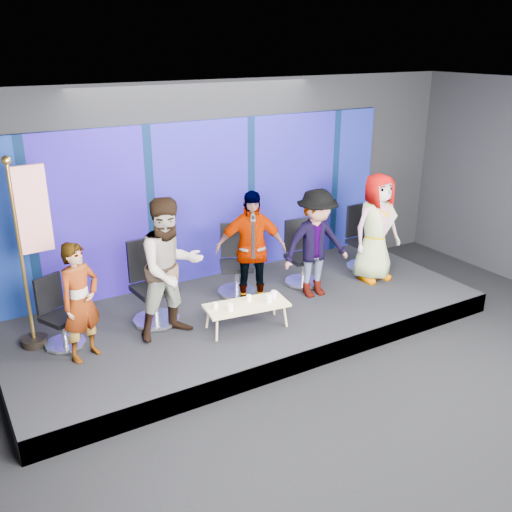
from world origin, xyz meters
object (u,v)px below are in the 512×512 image
object	(u,v)px
chair_b	(153,296)
panelist_e	(376,228)
chair_e	(363,248)
mug_c	(249,298)
flag_stand	(31,249)
panelist_a	(81,302)
mug_a	(215,306)
panelist_c	(251,249)
panelist_d	(316,244)
panelist_b	(171,269)
chair_d	(301,263)
mug_b	(230,307)
mug_e	(274,294)
chair_c	(236,271)
chair_a	(60,324)
mug_d	(269,298)

from	to	relation	value
chair_b	panelist_e	size ratio (longest dim) A/B	0.66
chair_e	mug_c	size ratio (longest dim) A/B	13.23
flag_stand	chair_b	bearing A→B (deg)	-10.90
panelist_a	mug_a	world-z (taller)	panelist_a
panelist_c	panelist_d	distance (m)	1.06
panelist_b	panelist_c	size ratio (longest dim) A/B	1.08
panelist_c	chair_d	size ratio (longest dim) A/B	1.69
chair_b	panelist_d	xyz separation A→B (m)	(2.50, -0.43, 0.46)
mug_b	flag_stand	world-z (taller)	flag_stand
mug_b	mug_e	size ratio (longest dim) A/B	1.08
panelist_b	panelist_e	xyz separation A→B (m)	(3.64, 0.09, -0.06)
panelist_a	chair_c	size ratio (longest dim) A/B	1.40
mug_a	mug_c	distance (m)	0.51
panelist_e	flag_stand	size ratio (longest dim) A/B	0.72
chair_b	chair_d	distance (m)	2.59
panelist_b	flag_stand	world-z (taller)	flag_stand
panelist_b	mug_a	world-z (taller)	panelist_b
chair_a	panelist_e	xyz separation A→B (m)	(5.02, -0.38, 0.59)
chair_a	mug_e	distance (m)	2.89
mug_e	chair_a	bearing A→B (deg)	163.85
panelist_b	chair_a	bearing A→B (deg)	156.31
mug_b	flag_stand	xyz separation A→B (m)	(-2.24, 1.05, 0.92)
mug_c	flag_stand	size ratio (longest dim) A/B	0.03
chair_c	mug_e	bearing A→B (deg)	-66.36
chair_a	chair_b	bearing A→B (deg)	-23.81
panelist_e	chair_d	bearing A→B (deg)	157.10
mug_e	flag_stand	size ratio (longest dim) A/B	0.04
panelist_c	panelist_d	world-z (taller)	panelist_c
panelist_c	mug_c	xyz separation A→B (m)	(-0.34, -0.53, -0.49)
panelist_b	chair_c	size ratio (longest dim) A/B	1.75
mug_d	panelist_c	bearing A→B (deg)	80.37
chair_b	mug_b	distance (m)	1.18
chair_a	mug_d	world-z (taller)	chair_a
mug_d	flag_stand	xyz separation A→B (m)	(-2.83, 1.09, 0.92)
panelist_d	mug_d	distance (m)	1.34
chair_a	flag_stand	bearing A→B (deg)	111.14
panelist_a	mug_b	distance (m)	1.93
flag_stand	panelist_d	bearing A→B (deg)	-13.43
panelist_b	chair_e	world-z (taller)	panelist_b
mug_c	chair_e	bearing A→B (deg)	16.62
panelist_e	chair_e	bearing A→B (deg)	70.20
chair_c	mug_e	xyz separation A→B (m)	(-0.00, -1.11, 0.04)
chair_a	chair_b	world-z (taller)	chair_b
chair_e	mug_b	bearing A→B (deg)	-163.23
chair_b	panelist_e	world-z (taller)	panelist_e
panelist_b	mug_b	world-z (taller)	panelist_b
chair_c	panelist_d	size ratio (longest dim) A/B	0.64
chair_b	chair_e	world-z (taller)	chair_b
panelist_e	panelist_a	bearing A→B (deg)	-179.31
panelist_a	panelist_b	xyz separation A→B (m)	(1.19, -0.01, 0.19)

